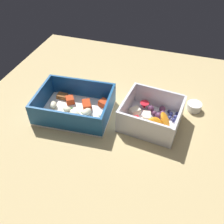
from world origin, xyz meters
TOP-DOWN VIEW (x-y plane):
  - table_surface at (0.00, 0.00)cm, footprint 80.00×80.00cm
  - pasta_container at (-11.22, -1.58)cm, footprint 20.15×15.93cm
  - fruit_bowl at (8.99, 1.02)cm, footprint 15.43×14.58cm
  - candy_bar at (4.30, 10.59)cm, footprint 7.40×4.48cm
  - paper_cup_liner at (19.06, 9.68)cm, footprint 3.94×3.94cm

SIDE VIEW (x-z plane):
  - table_surface at x=0.00cm, z-range 0.00..2.00cm
  - candy_bar at x=4.30cm, z-range 2.00..3.20cm
  - paper_cup_liner at x=19.06cm, z-range 2.00..4.11cm
  - pasta_container at x=-11.22cm, z-range 0.82..7.10cm
  - fruit_bowl at x=8.99cm, z-range 0.99..7.48cm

